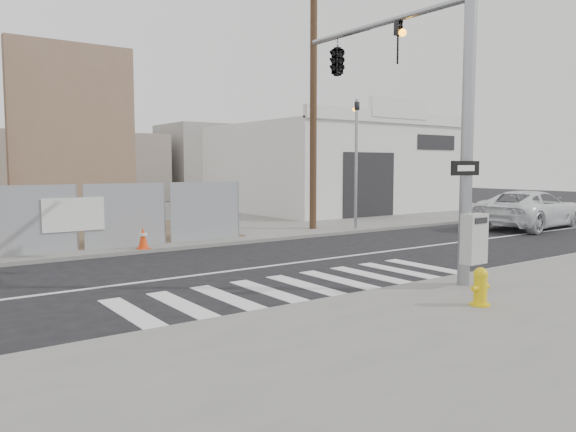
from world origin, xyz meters
TOP-DOWN VIEW (x-y plane):
  - ground at (0.00, 0.00)m, footprint 100.00×100.00m
  - sidewalk_far at (0.00, 14.00)m, footprint 50.00×20.00m
  - signal_pole at (2.49, -2.05)m, footprint 0.96×5.87m
  - far_signal_pole at (8.00, 4.60)m, footprint 0.16×0.20m
  - concrete_wall_right at (-0.50, 14.08)m, footprint 5.50×1.30m
  - auto_shop at (14.00, 12.97)m, footprint 12.00×10.20m
  - utility_pole_right at (6.50, 5.50)m, footprint 1.60×0.28m
  - fire_hydrant at (1.23, -6.12)m, footprint 0.45×0.45m
  - suv at (14.84, 1.08)m, footprint 6.05×3.30m
  - traffic_cone_d at (-1.16, 4.22)m, footprint 0.36×0.36m

SIDE VIEW (x-z plane):
  - ground at x=0.00m, z-range 0.00..0.00m
  - sidewalk_far at x=0.00m, z-range 0.00..0.12m
  - traffic_cone_d at x=-1.16m, z-range 0.11..0.80m
  - fire_hydrant at x=1.23m, z-range 0.12..0.82m
  - suv at x=14.84m, z-range 0.00..1.61m
  - auto_shop at x=14.00m, z-range -0.44..5.51m
  - concrete_wall_right at x=-0.50m, z-range -0.62..7.38m
  - far_signal_pole at x=8.00m, z-range 0.68..6.28m
  - signal_pole at x=2.49m, z-range 1.28..8.28m
  - utility_pole_right at x=6.50m, z-range 0.20..10.20m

